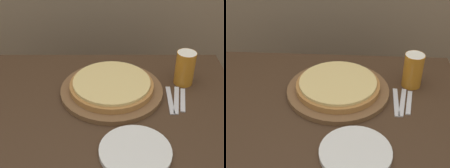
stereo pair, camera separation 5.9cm
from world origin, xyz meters
TOP-DOWN VIEW (x-y plane):
  - dining_table at (0.00, 0.00)m, footprint 1.13×0.81m
  - pizza_on_board at (0.06, 0.09)m, footprint 0.41×0.41m
  - beer_glass at (0.36, 0.16)m, footprint 0.08×0.08m
  - dinner_plate at (0.13, -0.24)m, footprint 0.23×0.23m
  - fork at (0.28, 0.03)m, footprint 0.03×0.18m
  - dinner_knife at (0.31, 0.03)m, footprint 0.05×0.18m
  - spoon at (0.33, 0.03)m, footprint 0.04×0.15m

SIDE VIEW (x-z plane):
  - dining_table at x=0.00m, z-range 0.00..0.72m
  - fork at x=0.28m, z-range 0.72..0.72m
  - dinner_knife at x=0.31m, z-range 0.72..0.72m
  - spoon at x=0.33m, z-range 0.72..0.72m
  - dinner_plate at x=0.13m, z-range 0.72..0.74m
  - pizza_on_board at x=0.06m, z-range 0.71..0.77m
  - beer_glass at x=0.36m, z-range 0.72..0.87m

